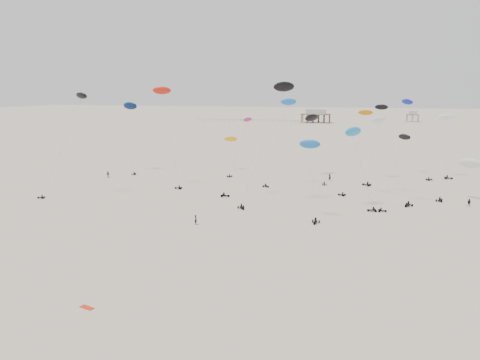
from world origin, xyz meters
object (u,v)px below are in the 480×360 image
(rig_0, at_px, (312,169))
(spectator_0, at_px, (196,225))
(rig_9, at_px, (73,116))
(pavilion_small, at_px, (413,117))
(rig_4, at_px, (283,121))
(pavilion_main, at_px, (316,117))

(rig_0, distance_m, spectator_0, 23.88)
(rig_9, bearing_deg, rig_0, -112.50)
(pavilion_small, bearing_deg, spectator_0, -102.43)
(pavilion_small, height_order, rig_4, rig_4)
(pavilion_small, xyz_separation_m, spectator_0, (-66.17, -300.31, -3.49))
(pavilion_small, bearing_deg, rig_9, -109.79)
(rig_4, bearing_deg, pavilion_small, -156.42)
(pavilion_main, relative_size, pavilion_small, 2.33)
(pavilion_small, bearing_deg, rig_4, -102.38)
(pavilion_small, relative_size, spectator_0, 4.21)
(pavilion_main, height_order, pavilion_small, pavilion_main)
(pavilion_small, bearing_deg, rig_0, -99.07)
(rig_0, xyz_separation_m, spectator_0, (-19.72, -9.50, -9.54))
(spectator_0, bearing_deg, pavilion_main, -34.62)
(rig_9, xyz_separation_m, spectator_0, (35.61, -17.51, -18.22))
(rig_0, bearing_deg, rig_4, -65.27)
(rig_0, relative_size, rig_9, 0.61)
(rig_4, xyz_separation_m, spectator_0, (-9.20, -40.75, -16.22))
(pavilion_main, distance_m, rig_9, 255.18)
(rig_0, bearing_deg, pavilion_small, -92.96)
(rig_9, relative_size, spectator_0, 11.40)
(rig_0, bearing_deg, spectator_0, 31.83)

